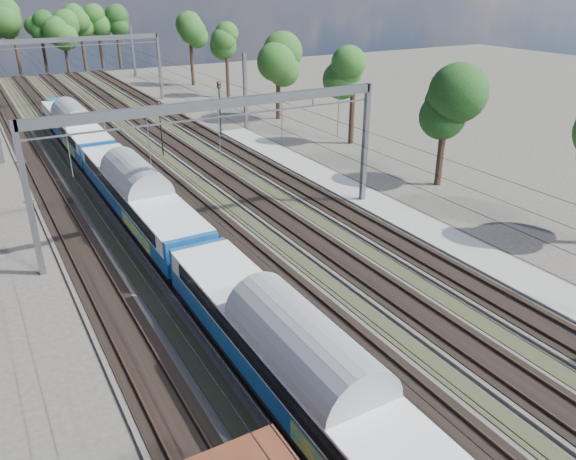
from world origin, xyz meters
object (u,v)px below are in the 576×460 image
signal_near (160,122)px  emu_train (138,191)px  worker (84,111)px  signal_far (220,102)px

signal_near → emu_train: bearing=-106.3°
worker → signal_near: signal_near is taller
worker → signal_far: signal_far is taller
signal_near → signal_far: 9.08m
signal_near → worker: bearing=105.6°
emu_train → signal_far: 25.13m
emu_train → signal_near: 17.40m
emu_train → signal_far: size_ratio=11.20×
worker → signal_far: size_ratio=0.30×
worker → signal_far: 20.11m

